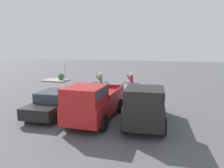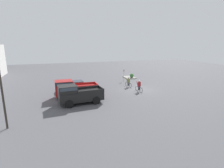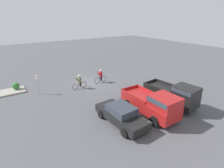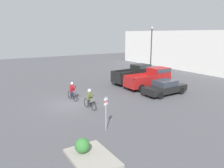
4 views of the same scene
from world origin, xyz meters
name	(u,v)px [view 1 (image 1 of 4)]	position (x,y,z in m)	size (l,w,h in m)	color
ground_plane	(122,88)	(0.00, 0.00, 0.00)	(80.00, 80.00, 0.00)	#4C4C51
pickup_truck_0	(145,104)	(-3.48, 9.53, 1.17)	(2.44, 5.06, 2.25)	black
pickup_truck_1	(93,102)	(-0.64, 9.71, 1.15)	(2.23, 5.27, 2.21)	maroon
sedan_0	(55,102)	(2.15, 9.08, 0.74)	(2.15, 4.76, 1.47)	black
cyclist_0	(100,80)	(1.95, 0.86, 0.85)	(1.81, 0.50, 1.68)	black
cyclist_1	(131,82)	(-1.03, 0.54, 0.82)	(1.75, 0.50, 1.69)	black
fire_lane_sign	(65,73)	(6.26, -0.12, 1.36)	(0.11, 0.29, 2.24)	#9E9EA3
curb_island	(56,80)	(8.69, -2.34, 0.07)	(2.80, 1.94, 0.15)	gray
shrub	(61,76)	(8.11, -2.58, 0.53)	(0.77, 0.77, 0.77)	#337033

